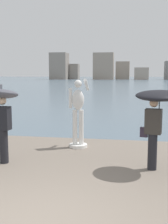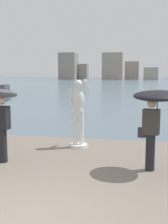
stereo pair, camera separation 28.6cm
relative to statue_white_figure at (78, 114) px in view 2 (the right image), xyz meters
The scene contains 6 objects.
ground_plane 35.19m from the statue_white_figure, 89.64° to the left, with size 400.00×400.00×0.00m, color slate.
pier 3.55m from the statue_white_figure, 86.16° to the right, with size 7.32×9.05×0.40m, color slate.
statue_white_figure is the anchor object (origin of this frame).
onlooker_right 2.94m from the statue_white_figure, 38.73° to the right, with size 1.35×1.36×1.95m.
boat_near 22.18m from the statue_white_figure, 122.69° to the left, with size 1.89×5.01×1.59m.
distant_skyline 125.93m from the statue_white_figure, 88.80° to the left, with size 78.60×12.37×13.54m.
Camera 2 is at (1.74, -3.86, 2.71)m, focal length 46.24 mm.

